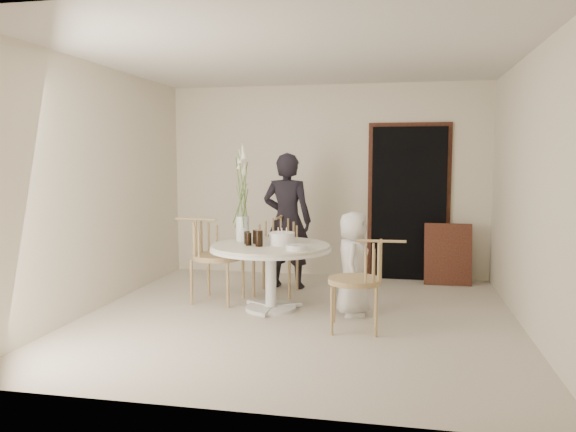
% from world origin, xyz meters
% --- Properties ---
extents(ground, '(4.50, 4.50, 0.00)m').
position_xyz_m(ground, '(0.00, 0.00, 0.00)').
color(ground, beige).
rests_on(ground, ground).
extents(room_shell, '(4.50, 4.50, 4.50)m').
position_xyz_m(room_shell, '(0.00, 0.00, 1.62)').
color(room_shell, silver).
rests_on(room_shell, ground).
extents(doorway, '(1.00, 0.10, 2.10)m').
position_xyz_m(doorway, '(1.15, 2.19, 1.05)').
color(doorway, black).
rests_on(doorway, ground).
extents(door_trim, '(1.12, 0.03, 2.22)m').
position_xyz_m(door_trim, '(1.15, 2.23, 1.11)').
color(door_trim, brown).
rests_on(door_trim, ground).
extents(table, '(1.33, 1.33, 0.73)m').
position_xyz_m(table, '(-0.35, 0.25, 0.62)').
color(table, white).
rests_on(table, ground).
extents(picture_frame, '(0.62, 0.20, 0.81)m').
position_xyz_m(picture_frame, '(1.67, 1.94, 0.41)').
color(picture_frame, brown).
rests_on(picture_frame, ground).
extents(chair_far, '(0.55, 0.59, 0.96)m').
position_xyz_m(chair_far, '(-0.45, 1.11, 0.62)').
color(chair_far, tan).
rests_on(chair_far, ground).
extents(chair_right, '(0.56, 0.53, 0.90)m').
position_xyz_m(chair_right, '(0.74, -0.29, 0.58)').
color(chair_right, tan).
rests_on(chair_right, ground).
extents(chair_left, '(0.63, 0.59, 0.98)m').
position_xyz_m(chair_left, '(-1.18, 0.50, 0.64)').
color(chair_left, tan).
rests_on(chair_left, ground).
extents(girl, '(0.67, 0.47, 1.74)m').
position_xyz_m(girl, '(-0.39, 1.37, 0.87)').
color(girl, black).
rests_on(girl, ground).
extents(boy, '(0.36, 0.55, 1.11)m').
position_xyz_m(boy, '(0.55, 0.23, 0.56)').
color(boy, silver).
rests_on(boy, ground).
extents(birthday_cake, '(0.28, 0.28, 0.19)m').
position_xyz_m(birthday_cake, '(-0.23, 0.26, 0.80)').
color(birthday_cake, white).
rests_on(birthday_cake, table).
extents(cola_tumbler_a, '(0.08, 0.08, 0.14)m').
position_xyz_m(cola_tumbler_a, '(-0.57, 0.14, 0.80)').
color(cola_tumbler_a, black).
rests_on(cola_tumbler_a, table).
extents(cola_tumbler_b, '(0.09, 0.09, 0.17)m').
position_xyz_m(cola_tumbler_b, '(-0.44, 0.10, 0.82)').
color(cola_tumbler_b, black).
rests_on(cola_tumbler_b, table).
extents(cola_tumbler_c, '(0.09, 0.09, 0.15)m').
position_xyz_m(cola_tumbler_c, '(-0.53, 0.29, 0.81)').
color(cola_tumbler_c, black).
rests_on(cola_tumbler_c, table).
extents(cola_tumbler_d, '(0.08, 0.08, 0.14)m').
position_xyz_m(cola_tumbler_d, '(-0.62, 0.26, 0.80)').
color(cola_tumbler_d, black).
rests_on(cola_tumbler_d, table).
extents(plate_stack, '(0.27, 0.27, 0.06)m').
position_xyz_m(plate_stack, '(-0.00, -0.07, 0.76)').
color(plate_stack, white).
rests_on(plate_stack, table).
extents(flower_vase, '(0.15, 0.15, 1.12)m').
position_xyz_m(flower_vase, '(-0.73, 0.48, 1.16)').
color(flower_vase, silver).
rests_on(flower_vase, table).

